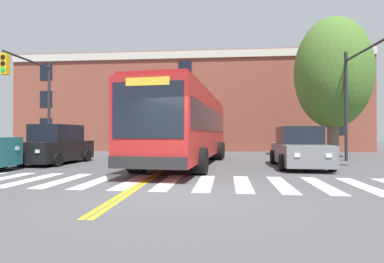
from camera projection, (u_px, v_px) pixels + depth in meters
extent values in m
plane|color=#4C4C4F|center=(175.00, 193.00, 7.25)|extent=(120.00, 120.00, 0.00)
cube|color=white|center=(0.00, 179.00, 9.54)|extent=(0.55, 2.97, 0.01)
cube|color=white|center=(32.00, 180.00, 9.42)|extent=(0.55, 2.97, 0.01)
cube|color=white|center=(64.00, 180.00, 9.29)|extent=(0.55, 2.97, 0.01)
cube|color=white|center=(98.00, 181.00, 9.16)|extent=(0.55, 2.97, 0.01)
cube|color=white|center=(133.00, 182.00, 9.04)|extent=(0.55, 2.97, 0.01)
cube|color=white|center=(168.00, 182.00, 8.91)|extent=(0.55, 2.97, 0.01)
cube|color=white|center=(205.00, 183.00, 8.78)|extent=(0.55, 2.97, 0.01)
cube|color=white|center=(243.00, 184.00, 8.66)|extent=(0.55, 2.97, 0.01)
cube|color=white|center=(281.00, 184.00, 8.53)|extent=(0.55, 2.97, 0.01)
cube|color=white|center=(321.00, 185.00, 8.40)|extent=(0.55, 2.97, 0.01)
cube|color=white|center=(363.00, 186.00, 8.28)|extent=(0.55, 2.97, 0.01)
cube|color=gold|center=(188.00, 153.00, 22.94)|extent=(0.12, 36.00, 0.01)
cube|color=gold|center=(191.00, 153.00, 22.93)|extent=(0.12, 36.00, 0.01)
cube|color=#B22323|center=(188.00, 126.00, 14.28)|extent=(3.57, 11.57, 2.77)
cube|color=black|center=(213.00, 120.00, 14.05)|extent=(1.10, 10.42, 1.00)
cube|color=black|center=(163.00, 121.00, 14.51)|extent=(1.10, 10.42, 1.00)
cube|color=black|center=(147.00, 110.00, 8.69)|extent=(2.17, 0.25, 1.66)
cube|color=yellow|center=(147.00, 81.00, 8.69)|extent=(1.33, 0.17, 0.24)
cube|color=#232326|center=(147.00, 163.00, 8.65)|extent=(2.37, 0.34, 0.36)
cube|color=maroon|center=(188.00, 96.00, 14.29)|extent=(3.38, 11.10, 0.16)
cylinder|color=black|center=(199.00, 161.00, 10.59)|extent=(0.66, 1.02, 0.96)
cylinder|color=black|center=(137.00, 160.00, 11.03)|extent=(0.66, 1.02, 0.96)
cylinder|color=black|center=(217.00, 151.00, 16.56)|extent=(0.66, 1.02, 0.96)
cylinder|color=black|center=(177.00, 151.00, 17.00)|extent=(0.66, 1.02, 0.96)
cylinder|color=black|center=(219.00, 150.00, 17.64)|extent=(0.66, 1.02, 0.96)
cylinder|color=black|center=(181.00, 150.00, 18.08)|extent=(0.66, 1.02, 0.96)
cube|color=black|center=(56.00, 151.00, 14.54)|extent=(2.09, 4.20, 0.92)
cube|color=black|center=(57.00, 133.00, 14.59)|extent=(1.76, 2.36, 0.81)
cube|color=white|center=(37.00, 151.00, 12.43)|extent=(0.20, 0.06, 0.14)
cube|color=white|center=(15.00, 151.00, 12.61)|extent=(0.20, 0.06, 0.14)
cylinder|color=black|center=(57.00, 160.00, 13.14)|extent=(0.27, 0.62, 0.60)
cylinder|color=black|center=(21.00, 159.00, 13.45)|extent=(0.27, 0.62, 0.60)
cylinder|color=black|center=(87.00, 156.00, 15.63)|extent=(0.27, 0.62, 0.60)
cylinder|color=black|center=(56.00, 155.00, 15.94)|extent=(0.27, 0.62, 0.60)
cube|color=slate|center=(299.00, 154.00, 12.93)|extent=(2.02, 4.61, 0.83)
cube|color=black|center=(298.00, 135.00, 13.07)|extent=(1.73, 2.25, 0.75)
cube|color=white|center=(329.00, 155.00, 10.60)|extent=(0.20, 0.05, 0.14)
cube|color=white|center=(297.00, 155.00, 10.74)|extent=(0.20, 0.05, 0.14)
cylinder|color=black|center=(332.00, 163.00, 11.41)|extent=(0.25, 0.67, 0.66)
cylinder|color=black|center=(282.00, 162.00, 11.67)|extent=(0.25, 0.67, 0.66)
cylinder|color=black|center=(313.00, 157.00, 14.19)|extent=(0.25, 0.67, 0.66)
cylinder|color=black|center=(273.00, 157.00, 14.45)|extent=(0.25, 0.67, 0.66)
cube|color=#AD1E1E|center=(205.00, 144.00, 24.92)|extent=(1.94, 4.21, 0.88)
cube|color=black|center=(205.00, 134.00, 24.97)|extent=(1.69, 2.34, 0.78)
cube|color=white|center=(210.00, 144.00, 22.78)|extent=(0.20, 0.05, 0.14)
cube|color=white|center=(196.00, 144.00, 22.91)|extent=(0.20, 0.05, 0.14)
cylinder|color=black|center=(216.00, 148.00, 23.53)|extent=(0.24, 0.61, 0.60)
cylinder|color=black|center=(192.00, 148.00, 23.76)|extent=(0.24, 0.61, 0.60)
cylinder|color=black|center=(217.00, 147.00, 26.08)|extent=(0.24, 0.61, 0.60)
cylinder|color=black|center=(196.00, 147.00, 26.31)|extent=(0.24, 0.61, 0.60)
cube|color=white|center=(17.00, 148.00, 11.83)|extent=(0.05, 0.20, 0.14)
cylinder|color=black|center=(1.00, 160.00, 12.28)|extent=(0.77, 0.26, 0.76)
cylinder|color=#28282D|center=(346.00, 106.00, 15.94)|extent=(0.16, 0.16, 5.82)
cylinder|color=#28282D|center=(367.00, 49.00, 13.73)|extent=(0.16, 4.48, 0.11)
cylinder|color=#28282D|center=(49.00, 110.00, 17.84)|extent=(0.16, 0.16, 5.74)
cylinder|color=#28282D|center=(29.00, 60.00, 15.99)|extent=(0.17, 3.77, 0.11)
cube|color=yellow|center=(5.00, 64.00, 14.26)|extent=(0.34, 0.29, 1.00)
cylinder|color=black|center=(3.00, 57.00, 14.11)|extent=(0.22, 0.03, 0.22)
cylinder|color=black|center=(3.00, 63.00, 14.11)|extent=(0.22, 0.03, 0.22)
cylinder|color=green|center=(3.00, 70.00, 14.11)|extent=(0.22, 0.03, 0.22)
cylinder|color=brown|center=(333.00, 139.00, 18.18)|extent=(0.66, 0.66, 2.32)
ellipsoid|color=#4C752D|center=(333.00, 73.00, 18.21)|extent=(6.40, 6.43, 6.72)
cube|color=brown|center=(190.00, 105.00, 28.79)|extent=(30.50, 7.64, 8.46)
cube|color=beige|center=(185.00, 55.00, 24.94)|extent=(30.50, 0.16, 0.60)
cube|color=black|center=(46.00, 126.00, 26.03)|extent=(1.10, 0.06, 1.40)
cube|color=black|center=(185.00, 126.00, 24.94)|extent=(1.10, 0.06, 1.40)
cube|color=black|center=(337.00, 126.00, 23.85)|extent=(1.10, 0.06, 1.40)
cube|color=black|center=(46.00, 99.00, 26.05)|extent=(1.10, 0.06, 1.40)
cube|color=black|center=(185.00, 98.00, 24.96)|extent=(1.10, 0.06, 1.40)
cube|color=black|center=(337.00, 96.00, 23.87)|extent=(1.10, 0.06, 1.40)
cube|color=black|center=(46.00, 72.00, 26.07)|extent=(1.10, 0.06, 1.40)
cube|color=black|center=(185.00, 69.00, 24.98)|extent=(1.10, 0.06, 1.40)
cube|color=black|center=(337.00, 66.00, 23.89)|extent=(1.10, 0.06, 1.40)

